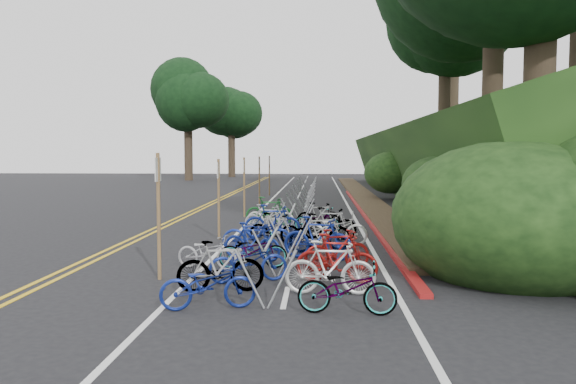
{
  "coord_description": "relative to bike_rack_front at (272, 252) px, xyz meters",
  "views": [
    {
      "loc": [
        3.71,
        -12.26,
        2.69
      ],
      "look_at": [
        2.62,
        7.55,
        1.3
      ],
      "focal_mm": 35.0,
      "sensor_mm": 36.0,
      "label": 1
    }
  ],
  "objects": [
    {
      "name": "embankment",
      "position": [
        10.15,
        20.59,
        1.79
      ],
      "size": [
        14.3,
        48.14,
        9.11
      ],
      "color": "black",
      "rests_on": "ground"
    },
    {
      "name": "bike_rack_front",
      "position": [
        0.0,
        0.0,
        0.0
      ],
      "size": [
        1.09,
        2.72,
        1.06
      ],
      "color": "#9B9EA5",
      "rests_on": "ground"
    },
    {
      "name": "ground",
      "position": [
        -2.81,
        1.55,
        -0.78
      ],
      "size": [
        120.0,
        120.0,
        0.0
      ],
      "primitive_type": "plane",
      "color": "black",
      "rests_on": "ground"
    },
    {
      "name": "signpost_near",
      "position": [
        -2.47,
        0.88,
        0.76
      ],
      "size": [
        0.08,
        0.4,
        2.69
      ],
      "color": "brown",
      "rests_on": "ground"
    },
    {
      "name": "bike_front",
      "position": [
        -1.67,
        2.02,
        -0.38
      ],
      "size": [
        0.91,
        1.59,
        0.79
      ],
      "primitive_type": "imported",
      "rotation": [
        0.0,
        0.0,
        1.3
      ],
      "color": "#9E9EA3",
      "rests_on": "ground"
    },
    {
      "name": "signposts_rest",
      "position": [
        -2.21,
        15.55,
        0.65
      ],
      "size": [
        0.08,
        18.4,
        2.5
      ],
      "color": "brown",
      "rests_on": "ground"
    },
    {
      "name": "road_markings",
      "position": [
        -2.18,
        11.65,
        -0.77
      ],
      "size": [
        7.47,
        80.0,
        0.01
      ],
      "color": "gold",
      "rests_on": "ground"
    },
    {
      "name": "tree_cluster",
      "position": [
        6.95,
        23.58,
        10.95
      ],
      "size": [
        32.68,
        54.23,
        18.8
      ],
      "color": "#2D2319",
      "rests_on": "ground"
    },
    {
      "name": "bike_racks_rest",
      "position": [
        0.19,
        14.55,
        0.08
      ],
      "size": [
        1.14,
        23.0,
        1.17
      ],
      "color": "#9B9EA5",
      "rests_on": "ground"
    },
    {
      "name": "bike_valet",
      "position": [
        0.16,
        4.13,
        -0.29
      ],
      "size": [
        3.3,
        13.16,
        1.1
      ],
      "color": "navy",
      "rests_on": "ground"
    },
    {
      "name": "red_curb",
      "position": [
        2.89,
        13.55,
        -0.73
      ],
      "size": [
        0.25,
        28.0,
        0.1
      ],
      "primitive_type": "cube",
      "color": "maroon",
      "rests_on": "ground"
    }
  ]
}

